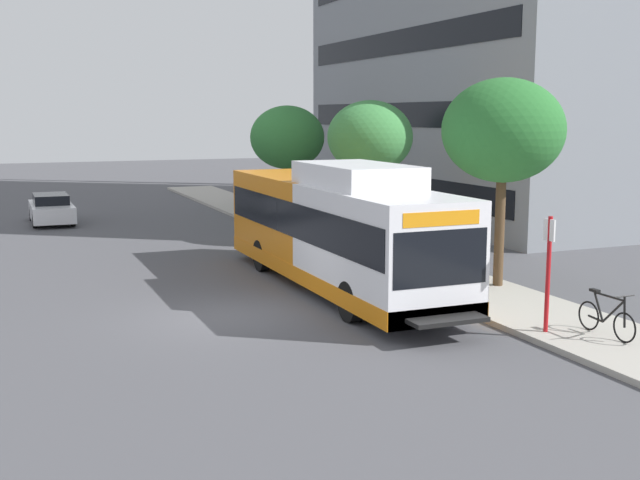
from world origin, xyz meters
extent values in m
plane|color=#4C4C51|center=(0.00, 8.00, 0.00)|extent=(120.00, 120.00, 0.00)
cube|color=#A8A399|center=(7.00, 6.00, 0.07)|extent=(3.00, 56.00, 0.14)
cube|color=white|center=(3.72, -0.91, 1.69)|extent=(2.54, 5.80, 2.73)
cube|color=orange|center=(3.72, 4.89, 1.69)|extent=(2.54, 5.80, 2.73)
cube|color=orange|center=(3.72, 1.99, 0.54)|extent=(2.57, 11.60, 0.44)
cube|color=black|center=(3.72, 1.99, 2.05)|extent=(2.58, 11.25, 0.96)
cube|color=black|center=(3.72, -3.77, 1.85)|extent=(2.34, 0.10, 1.24)
cube|color=orange|center=(3.72, -3.78, 2.72)|extent=(1.90, 0.08, 0.32)
cube|color=white|center=(3.72, 0.54, 3.35)|extent=(2.16, 4.06, 0.60)
cube|color=black|center=(3.72, -4.16, 0.55)|extent=(1.78, 0.60, 0.10)
cylinder|color=black|center=(2.59, -1.60, 0.50)|extent=(0.30, 1.00, 1.00)
cylinder|color=black|center=(4.85, -1.60, 0.50)|extent=(0.30, 1.00, 1.00)
cylinder|color=black|center=(2.59, 5.18, 0.50)|extent=(0.30, 1.00, 1.00)
cylinder|color=black|center=(4.85, 5.18, 0.50)|extent=(0.30, 1.00, 1.00)
cylinder|color=red|center=(6.05, -4.51, 1.44)|extent=(0.10, 0.10, 2.60)
cube|color=white|center=(6.03, -4.51, 2.44)|extent=(0.04, 0.36, 0.48)
torus|color=black|center=(7.03, -5.86, 0.47)|extent=(0.04, 0.66, 0.66)
torus|color=black|center=(7.03, -4.76, 0.47)|extent=(0.04, 0.66, 0.66)
cylinder|color=black|center=(7.03, -5.51, 0.74)|extent=(0.05, 0.64, 0.64)
cylinder|color=black|center=(7.03, -5.06, 0.74)|extent=(0.05, 0.34, 0.62)
cylinder|color=black|center=(7.03, -5.36, 1.04)|extent=(0.05, 0.90, 0.05)
cylinder|color=black|center=(7.03, -4.98, 0.46)|extent=(0.05, 0.45, 0.08)
cylinder|color=black|center=(7.03, -5.83, 0.81)|extent=(0.05, 0.10, 0.67)
cylinder|color=black|center=(7.03, -5.81, 1.14)|extent=(0.52, 0.03, 0.03)
cube|color=black|center=(7.03, -4.91, 1.08)|extent=(0.12, 0.24, 0.06)
cylinder|color=#4C3823|center=(7.92, -0.01, 1.69)|extent=(0.28, 0.28, 3.10)
ellipsoid|color=#286B2D|center=(7.92, -0.01, 4.51)|extent=(3.39, 3.39, 2.88)
cylinder|color=#4C3823|center=(8.01, 8.53, 1.52)|extent=(0.28, 0.28, 2.75)
ellipsoid|color=#3D8442|center=(8.01, 8.53, 4.10)|extent=(3.22, 3.22, 2.74)
cylinder|color=#4C3823|center=(7.62, 16.49, 1.36)|extent=(0.28, 0.28, 2.44)
ellipsoid|color=#337A38|center=(7.62, 16.49, 3.88)|extent=(3.46, 3.46, 2.94)
cube|color=silver|center=(-2.79, 19.54, 0.55)|extent=(1.80, 4.50, 0.70)
cube|color=black|center=(-2.79, 19.64, 1.05)|extent=(1.48, 2.34, 0.56)
cylinder|color=black|center=(-3.59, 18.19, 0.32)|extent=(0.20, 0.64, 0.64)
cylinder|color=black|center=(-1.99, 18.19, 0.32)|extent=(0.20, 0.64, 0.64)
cylinder|color=black|center=(-3.59, 20.89, 0.32)|extent=(0.20, 0.64, 0.64)
cylinder|color=black|center=(-1.99, 20.89, 0.32)|extent=(0.20, 0.64, 0.64)
cube|color=black|center=(18.36, 14.77, 1.64)|extent=(12.05, 18.82, 1.10)
cube|color=black|center=(18.36, 14.77, 4.92)|extent=(12.05, 18.82, 1.10)
cube|color=black|center=(18.36, 14.77, 8.21)|extent=(12.05, 18.82, 1.10)
cylinder|color=#B7B7BC|center=(17.58, 31.13, 2.64)|extent=(1.10, 1.10, 5.28)
cylinder|color=#B7B7BC|center=(17.58, 31.13, 7.93)|extent=(0.91, 0.91, 5.28)
camera|label=1|loc=(-5.18, -18.46, 4.95)|focal=44.51mm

